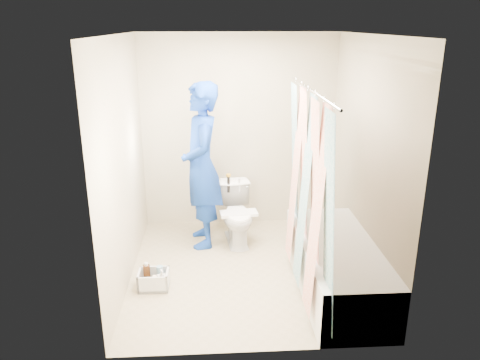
{
  "coord_description": "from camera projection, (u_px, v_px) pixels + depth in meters",
  "views": [
    {
      "loc": [
        -0.33,
        -4.39,
        2.5
      ],
      "look_at": [
        -0.05,
        0.28,
        0.92
      ],
      "focal_mm": 35.0,
      "sensor_mm": 36.0,
      "label": 1
    }
  ],
  "objects": [
    {
      "name": "plumber",
      "position": [
        202.0,
        166.0,
        5.31
      ],
      "size": [
        0.54,
        0.75,
        1.9
      ],
      "primitive_type": "imported",
      "rotation": [
        0.0,
        0.0,
        -1.44
      ],
      "color": "#103FA5",
      "rests_on": "ground"
    },
    {
      "name": "floor",
      "position": [
        246.0,
        270.0,
        4.97
      ],
      "size": [
        2.6,
        2.6,
        0.0
      ],
      "primitive_type": "plane",
      "color": "tan",
      "rests_on": "ground"
    },
    {
      "name": "wall_back",
      "position": [
        239.0,
        133.0,
        5.82
      ],
      "size": [
        2.4,
        0.02,
        2.4
      ],
      "primitive_type": "cube",
      "color": "#BBAC8F",
      "rests_on": "ground"
    },
    {
      "name": "bathtub",
      "position": [
        337.0,
        265.0,
        4.53
      ],
      "size": [
        0.7,
        1.75,
        0.5
      ],
      "color": "white",
      "rests_on": "ground"
    },
    {
      "name": "tank_internals",
      "position": [
        231.0,
        183.0,
        5.58
      ],
      "size": [
        0.17,
        0.06,
        0.23
      ],
      "color": "black",
      "rests_on": "toilet"
    },
    {
      "name": "ceiling",
      "position": [
        247.0,
        34.0,
        4.2
      ],
      "size": [
        2.4,
        2.6,
        0.02
      ],
      "primitive_type": "cube",
      "color": "white",
      "rests_on": "wall_back"
    },
    {
      "name": "wall_right",
      "position": [
        366.0,
        160.0,
        4.66
      ],
      "size": [
        0.02,
        2.6,
        2.4
      ],
      "primitive_type": "cube",
      "color": "#BBAC8F",
      "rests_on": "ground"
    },
    {
      "name": "cleaning_caddy",
      "position": [
        155.0,
        280.0,
        4.62
      ],
      "size": [
        0.3,
        0.24,
        0.23
      ],
      "rotation": [
        0.0,
        0.0,
        -0.01
      ],
      "color": "silver",
      "rests_on": "ground"
    },
    {
      "name": "toilet",
      "position": [
        237.0,
        214.0,
        5.52
      ],
      "size": [
        0.46,
        0.72,
        0.7
      ],
      "primitive_type": "imported",
      "rotation": [
        0.0,
        0.0,
        0.11
      ],
      "color": "white",
      "rests_on": "ground"
    },
    {
      "name": "tank_lid",
      "position": [
        239.0,
        213.0,
        5.4
      ],
      "size": [
        0.44,
        0.23,
        0.03
      ],
      "primitive_type": "cube",
      "rotation": [
        0.0,
        0.0,
        0.11
      ],
      "color": "white",
      "rests_on": "toilet"
    },
    {
      "name": "curtain_rod",
      "position": [
        312.0,
        91.0,
        3.97
      ],
      "size": [
        0.02,
        1.9,
        0.02
      ],
      "primitive_type": "cylinder",
      "rotation": [
        1.57,
        0.0,
        0.0
      ],
      "color": "silver",
      "rests_on": "wall_back"
    },
    {
      "name": "shower_curtain",
      "position": [
        307.0,
        193.0,
        4.27
      ],
      "size": [
        0.06,
        1.75,
        1.8
      ],
      "primitive_type": "cube",
      "color": "white",
      "rests_on": "curtain_rod"
    },
    {
      "name": "wall_left",
      "position": [
        123.0,
        164.0,
        4.52
      ],
      "size": [
        0.02,
        2.6,
        2.4
      ],
      "primitive_type": "cube",
      "color": "#BBAC8F",
      "rests_on": "ground"
    },
    {
      "name": "wall_front",
      "position": [
        260.0,
        213.0,
        3.36
      ],
      "size": [
        2.4,
        0.02,
        2.4
      ],
      "primitive_type": "cube",
      "color": "#BBAC8F",
      "rests_on": "ground"
    }
  ]
}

